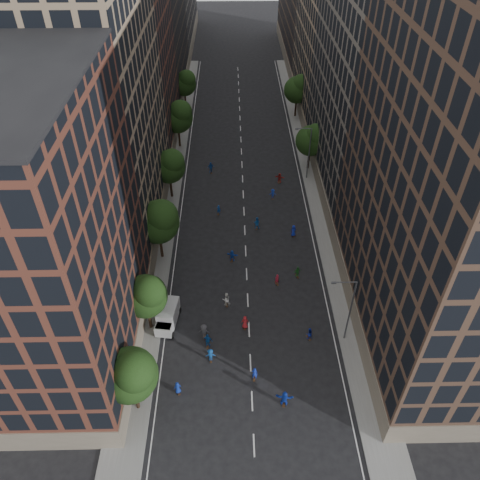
{
  "coord_description": "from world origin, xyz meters",
  "views": [
    {
      "loc": [
        -1.68,
        -20.56,
        42.32
      ],
      "look_at": [
        -0.78,
        26.95,
        2.0
      ],
      "focal_mm": 35.0,
      "sensor_mm": 36.0,
      "label": 1
    }
  ],
  "objects_px": {
    "skater_0": "(178,388)",
    "skater_2": "(309,334)",
    "streetlamp_far": "(308,151)",
    "cargo_van": "(167,316)",
    "streetlamp_near": "(349,308)",
    "skater_1": "(254,374)"
  },
  "relations": [
    {
      "from": "cargo_van",
      "to": "skater_2",
      "type": "xyz_separation_m",
      "value": [
        15.9,
        -2.45,
        -0.49
      ]
    },
    {
      "from": "cargo_van",
      "to": "skater_0",
      "type": "distance_m",
      "value": 9.15
    },
    {
      "from": "skater_1",
      "to": "skater_2",
      "type": "distance_m",
      "value": 8.05
    },
    {
      "from": "cargo_van",
      "to": "streetlamp_far",
      "type": "bearing_deg",
      "value": 65.3
    },
    {
      "from": "skater_2",
      "to": "streetlamp_near",
      "type": "bearing_deg",
      "value": 157.61
    },
    {
      "from": "streetlamp_far",
      "to": "cargo_van",
      "type": "distance_m",
      "value": 36.43
    },
    {
      "from": "skater_0",
      "to": "streetlamp_near",
      "type": "bearing_deg",
      "value": 177.69
    },
    {
      "from": "streetlamp_near",
      "to": "skater_2",
      "type": "bearing_deg",
      "value": 178.19
    },
    {
      "from": "streetlamp_far",
      "to": "skater_1",
      "type": "height_order",
      "value": "streetlamp_far"
    },
    {
      "from": "skater_0",
      "to": "skater_2",
      "type": "bearing_deg",
      "value": -177.21
    },
    {
      "from": "cargo_van",
      "to": "skater_1",
      "type": "relative_size",
      "value": 2.84
    },
    {
      "from": "streetlamp_far",
      "to": "streetlamp_near",
      "type": "bearing_deg",
      "value": -90.0
    },
    {
      "from": "skater_0",
      "to": "skater_2",
      "type": "xyz_separation_m",
      "value": [
        14.05,
        6.49,
        0.01
      ]
    },
    {
      "from": "streetlamp_near",
      "to": "streetlamp_far",
      "type": "relative_size",
      "value": 1.0
    },
    {
      "from": "streetlamp_far",
      "to": "skater_2",
      "type": "height_order",
      "value": "streetlamp_far"
    },
    {
      "from": "skater_2",
      "to": "skater_0",
      "type": "bearing_deg",
      "value": 4.23
    },
    {
      "from": "cargo_van",
      "to": "skater_2",
      "type": "distance_m",
      "value": 16.1
    },
    {
      "from": "streetlamp_far",
      "to": "skater_0",
      "type": "bearing_deg",
      "value": -114.32
    },
    {
      "from": "streetlamp_near",
      "to": "skater_0",
      "type": "height_order",
      "value": "streetlamp_near"
    },
    {
      "from": "cargo_van",
      "to": "skater_1",
      "type": "height_order",
      "value": "cargo_van"
    },
    {
      "from": "streetlamp_near",
      "to": "skater_2",
      "type": "xyz_separation_m",
      "value": [
        -3.75,
        0.12,
        -4.39
      ]
    },
    {
      "from": "streetlamp_near",
      "to": "skater_1",
      "type": "distance_m",
      "value": 11.98
    }
  ]
}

